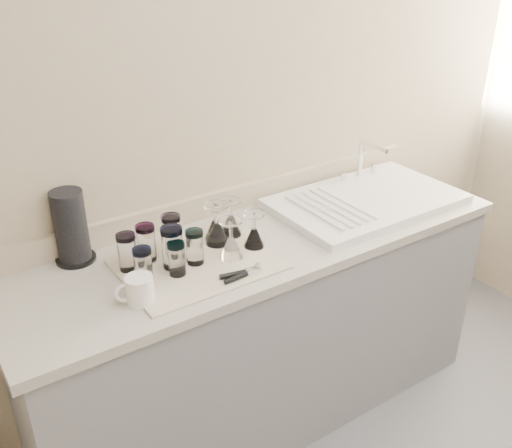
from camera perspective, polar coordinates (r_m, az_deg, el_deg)
counter_unit at (r=2.50m, az=0.69°, el=-10.41°), size 2.06×0.62×0.90m
sink_unit at (r=2.57m, az=10.95°, el=2.38°), size 0.82×0.50×0.22m
dish_towel at (r=2.08m, az=-5.83°, el=-4.00°), size 0.55×0.42×0.01m
tumbler_teal at (r=2.05m, az=-12.76°, el=-2.72°), size 0.07×0.07×0.14m
tumbler_cyan at (r=2.09m, az=-10.92°, el=-1.85°), size 0.07×0.07×0.14m
tumbler_purple at (r=2.13m, az=-8.43°, el=-0.89°), size 0.07×0.07×0.14m
tumbler_magenta at (r=1.96m, az=-11.22°, el=-4.08°), size 0.07×0.07×0.13m
tumbler_blue at (r=1.99m, az=-7.94°, el=-3.43°), size 0.06×0.06×0.12m
tumbler_lavender at (r=2.05m, az=-6.14°, el=-2.28°), size 0.07×0.07×0.13m
tumbler_extra at (r=2.03m, az=-8.36°, el=-2.32°), size 0.08×0.08×0.16m
goblet_back_left at (r=2.21m, az=-4.11°, el=-0.27°), size 0.08×0.08×0.15m
goblet_back_right at (r=2.23m, az=-2.53°, el=0.10°), size 0.08×0.08×0.15m
goblet_front_left at (r=2.08m, az=-2.50°, el=-2.08°), size 0.09×0.09×0.15m
goblet_front_right at (r=2.15m, az=-0.19°, el=-1.10°), size 0.08×0.08×0.14m
goblet_extra at (r=2.17m, az=-3.90°, el=-0.63°), size 0.09×0.09×0.16m
can_opener at (r=1.99m, az=-1.45°, el=-5.01°), size 0.15×0.06×0.02m
white_mug at (r=1.89m, az=-11.64°, el=-6.47°), size 0.14×0.11×0.09m
paper_towel_roll at (r=2.14m, az=-18.02°, el=-0.35°), size 0.15×0.15×0.27m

